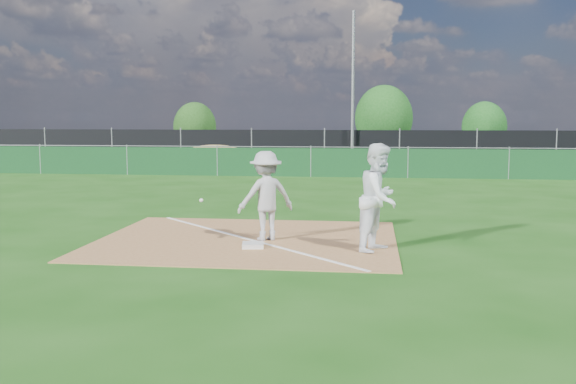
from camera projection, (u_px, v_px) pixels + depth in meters
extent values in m
plane|color=#174A0F|center=(297.00, 190.00, 21.92)|extent=(90.00, 90.00, 0.00)
cube|color=#996A3D|center=(247.00, 240.00, 13.05)|extent=(6.00, 5.00, 0.02)
cube|color=white|center=(247.00, 239.00, 13.05)|extent=(5.01, 5.01, 0.01)
cube|color=#0F3A1A|center=(311.00, 163.00, 26.78)|extent=(44.00, 0.05, 1.20)
ellipsoid|color=#A2884E|center=(214.00, 157.00, 30.86)|extent=(3.38, 2.60, 1.17)
cube|color=black|center=(324.00, 147.00, 34.62)|extent=(46.00, 0.04, 1.80)
cube|color=black|center=(330.00, 157.00, 39.65)|extent=(46.00, 9.00, 0.01)
cylinder|color=slate|center=(353.00, 88.00, 33.78)|extent=(0.16, 0.16, 8.00)
cube|color=silver|center=(253.00, 245.00, 12.23)|extent=(0.46, 0.46, 0.09)
imported|color=silver|center=(266.00, 196.00, 12.87)|extent=(1.34, 1.15, 1.80)
sphere|color=white|center=(201.00, 200.00, 13.03)|extent=(0.08, 0.08, 0.08)
imported|color=white|center=(380.00, 198.00, 11.88)|extent=(1.10, 1.21, 2.01)
imported|color=#AAAEB2|center=(241.00, 144.00, 39.87)|extent=(5.15, 2.94, 1.65)
imported|color=black|center=(321.00, 145.00, 39.56)|extent=(4.70, 1.98, 1.51)
imported|color=black|center=(439.00, 146.00, 38.23)|extent=(5.34, 2.90, 1.47)
cylinder|color=#382316|center=(195.00, 146.00, 45.08)|extent=(0.24, 0.24, 0.99)
ellipsoid|color=#1B4513|center=(195.00, 127.00, 44.93)|extent=(2.98, 2.98, 3.42)
cylinder|color=#382316|center=(383.00, 144.00, 44.20)|extent=(0.24, 0.24, 1.32)
ellipsoid|color=#184E16|center=(384.00, 118.00, 43.99)|extent=(3.95, 3.95, 4.54)
cylinder|color=#382316|center=(483.00, 146.00, 43.65)|extent=(0.24, 0.24, 1.00)
ellipsoid|color=#164E16|center=(484.00, 127.00, 43.49)|extent=(2.99, 2.99, 3.44)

